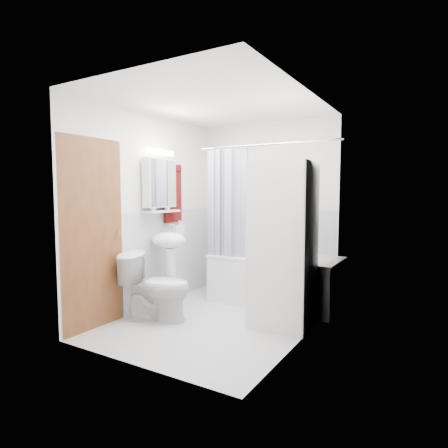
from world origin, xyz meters
The scene contains 20 objects.
floor centered at (0.00, 0.00, 0.00)m, with size 2.60×2.60×0.00m, color silver.
room_walls centered at (0.00, 0.00, 1.49)m, with size 2.60×2.60×2.60m.
wainscot centered at (0.00, 0.29, 0.60)m, with size 1.98×2.58×2.58m.
door centered at (-0.95, -0.55, 1.00)m, with size 0.05×2.00×2.00m.
bathtub centered at (0.30, 0.92, 0.34)m, with size 1.63×0.77×0.62m.
tub_spout centered at (0.50, 1.25, 0.94)m, with size 0.04×0.04×0.12m, color silver.
curtain_rod centered at (0.30, 0.59, 2.00)m, with size 0.02×0.02×1.81m, color silver.
shower_curtain centered at (-0.23, 0.59, 1.25)m, with size 0.55×0.02×1.45m.
sink centered at (-0.75, 0.08, 0.70)m, with size 0.44×0.37×1.04m.
medicine_cabinet centered at (-0.90, 0.10, 1.57)m, with size 0.13×0.50×0.71m.
shelf centered at (-0.89, 0.10, 1.20)m, with size 0.18×0.54×0.03m, color silver.
shower_caddy centered at (0.55, 1.24, 1.15)m, with size 0.22×0.06×0.02m, color silver.
towel centered at (-0.94, 0.39, 1.44)m, with size 0.07×0.32×0.77m.
washer_dryer centered at (0.68, 0.24, 0.88)m, with size 0.67×0.66×1.75m.
toilet centered at (-0.60, -0.34, 0.38)m, with size 0.43×0.77×0.75m, color white.
soap_pump centered at (-0.71, 0.25, 0.95)m, with size 0.08×0.17×0.08m, color gray.
shelf_bottle centered at (-0.89, -0.05, 1.25)m, with size 0.07×0.18×0.07m, color gray.
shelf_cup centered at (-0.89, 0.22, 1.26)m, with size 0.10×0.09×0.10m, color gray.
shampoo_a centered at (0.35, 1.24, 1.23)m, with size 0.13×0.17×0.13m, color gray.
shampoo_b centered at (0.47, 1.24, 1.20)m, with size 0.08×0.21×0.08m, color #2A45AB.
Camera 1 is at (2.16, -3.50, 1.44)m, focal length 30.00 mm.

